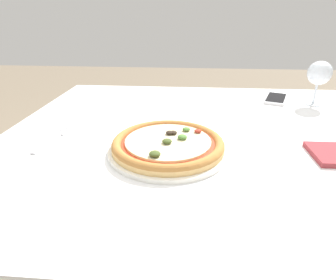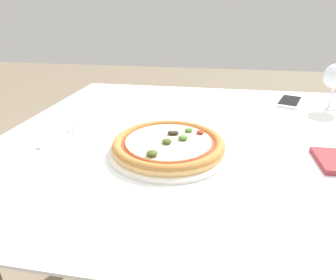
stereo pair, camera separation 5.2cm
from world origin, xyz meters
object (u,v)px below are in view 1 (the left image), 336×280
object	(u,v)px
cell_phone	(276,99)
dining_table	(205,163)
pizza_plate	(168,145)
wine_glass_far_left	(319,74)
fork	(54,138)

from	to	relation	value
cell_phone	dining_table	bearing A→B (deg)	-129.96
dining_table	pizza_plate	world-z (taller)	pizza_plate
wine_glass_far_left	cell_phone	bearing A→B (deg)	161.52
pizza_plate	cell_phone	distance (m)	0.58
dining_table	fork	size ratio (longest dim) A/B	6.49
dining_table	pizza_plate	bearing A→B (deg)	-127.02
dining_table	fork	xyz separation A→B (m)	(-0.39, -0.08, 0.10)
fork	cell_phone	world-z (taller)	cell_phone
wine_glass_far_left	cell_phone	xyz separation A→B (m)	(-0.12, 0.04, -0.10)
dining_table	fork	distance (m)	0.42
pizza_plate	fork	world-z (taller)	pizza_plate
wine_glass_far_left	cell_phone	world-z (taller)	wine_glass_far_left
fork	wine_glass_far_left	world-z (taller)	wine_glass_far_left
dining_table	wine_glass_far_left	bearing A→B (deg)	35.97
pizza_plate	fork	size ratio (longest dim) A/B	1.64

